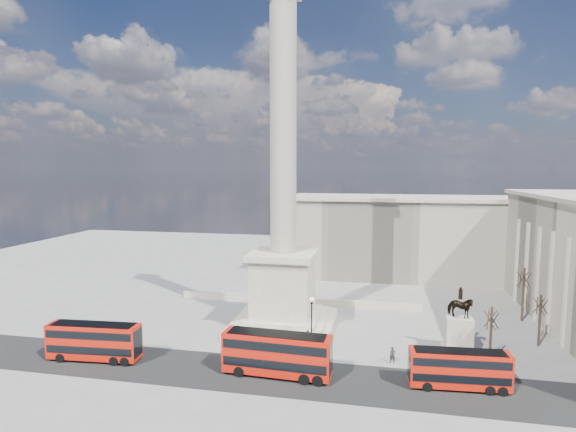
# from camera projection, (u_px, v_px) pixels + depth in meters

# --- Properties ---
(ground) EXTENTS (180.00, 180.00, 0.00)m
(ground) POSITION_uv_depth(u_px,v_px,m) (276.00, 340.00, 58.79)
(ground) COLOR gray
(ground) RESTS_ON ground
(asphalt_road) EXTENTS (120.00, 9.00, 0.01)m
(asphalt_road) POSITION_uv_depth(u_px,v_px,m) (300.00, 378.00, 48.06)
(asphalt_road) COLOR #242424
(asphalt_road) RESTS_ON ground
(nelsons_column) EXTENTS (14.00, 14.00, 49.85)m
(nelsons_column) POSITION_uv_depth(u_px,v_px,m) (283.00, 237.00, 62.30)
(nelsons_column) COLOR beige
(nelsons_column) RESTS_ON ground
(balustrade_wall) EXTENTS (40.00, 0.60, 1.10)m
(balustrade_wall) POSITION_uv_depth(u_px,v_px,m) (297.00, 301.00, 74.33)
(balustrade_wall) COLOR #BAAE9A
(balustrade_wall) RESTS_ON ground
(building_northeast) EXTENTS (51.00, 17.00, 16.60)m
(building_northeast) POSITION_uv_depth(u_px,v_px,m) (413.00, 236.00, 93.00)
(building_northeast) COLOR beige
(building_northeast) RESTS_ON ground
(red_bus_a) EXTENTS (10.95, 3.23, 4.38)m
(red_bus_a) POSITION_uv_depth(u_px,v_px,m) (95.00, 341.00, 52.35)
(red_bus_a) COLOR red
(red_bus_a) RESTS_ON ground
(red_bus_b) EXTENTS (11.87, 3.28, 4.77)m
(red_bus_b) POSITION_uv_depth(u_px,v_px,m) (277.00, 354.00, 48.30)
(red_bus_b) COLOR red
(red_bus_b) RESTS_ON ground
(red_bus_c) EXTENTS (10.01, 2.98, 4.00)m
(red_bus_c) POSITION_uv_depth(u_px,v_px,m) (460.00, 369.00, 45.55)
(red_bus_c) COLOR red
(red_bus_c) RESTS_ON ground
(victorian_lamp) EXTENTS (0.58, 0.58, 6.74)m
(victorian_lamp) POSITION_uv_depth(u_px,v_px,m) (312.00, 319.00, 54.91)
(victorian_lamp) COLOR black
(victorian_lamp) RESTS_ON ground
(equestrian_statue) EXTENTS (3.90, 2.93, 8.15)m
(equestrian_statue) POSITION_uv_depth(u_px,v_px,m) (459.00, 330.00, 54.65)
(equestrian_statue) COLOR #BAAE9A
(equestrian_statue) RESTS_ON ground
(bare_tree_near) EXTENTS (1.64, 1.64, 7.15)m
(bare_tree_near) POSITION_uv_depth(u_px,v_px,m) (492.00, 317.00, 50.71)
(bare_tree_near) COLOR #332319
(bare_tree_near) RESTS_ON ground
(bare_tree_mid) EXTENTS (1.83, 1.83, 6.96)m
(bare_tree_mid) POSITION_uv_depth(u_px,v_px,m) (541.00, 304.00, 56.20)
(bare_tree_mid) COLOR #332319
(bare_tree_mid) RESTS_ON ground
(bare_tree_far) EXTENTS (2.03, 2.03, 8.30)m
(bare_tree_far) POSITION_uv_depth(u_px,v_px,m) (524.00, 277.00, 65.49)
(bare_tree_far) COLOR #332319
(bare_tree_far) RESTS_ON ground
(pedestrian_walking) EXTENTS (0.78, 0.60, 1.93)m
(pedestrian_walking) POSITION_uv_depth(u_px,v_px,m) (393.00, 355.00, 51.65)
(pedestrian_walking) COLOR black
(pedestrian_walking) RESTS_ON ground
(pedestrian_standing) EXTENTS (0.77, 0.61, 1.52)m
(pedestrian_standing) POSITION_uv_depth(u_px,v_px,m) (432.00, 368.00, 48.67)
(pedestrian_standing) COLOR black
(pedestrian_standing) RESTS_ON ground
(pedestrian_crossing) EXTENTS (0.65, 1.19, 1.93)m
(pedestrian_crossing) POSITION_uv_depth(u_px,v_px,m) (308.00, 337.00, 57.05)
(pedestrian_crossing) COLOR black
(pedestrian_crossing) RESTS_ON ground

